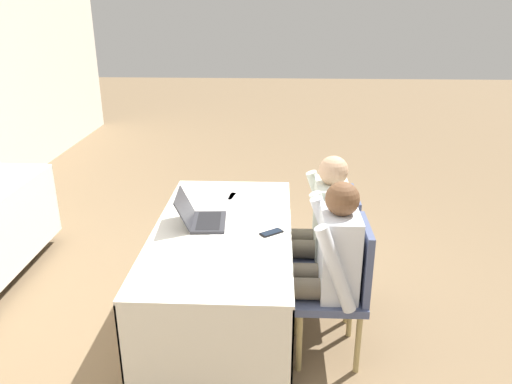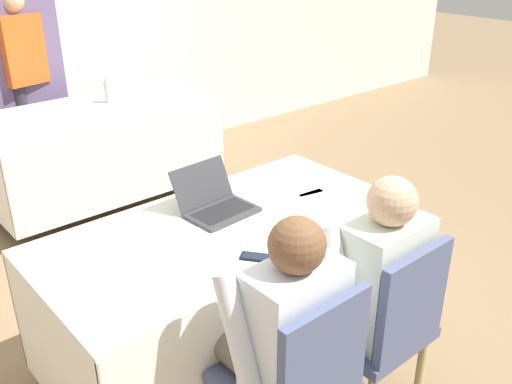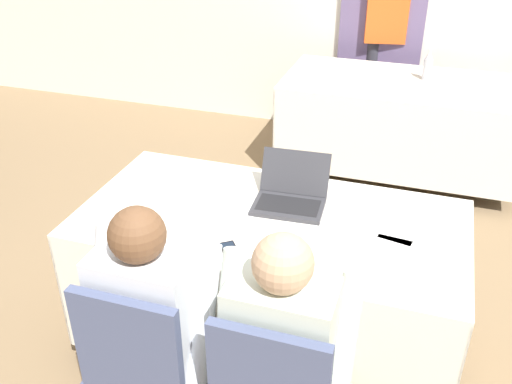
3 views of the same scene
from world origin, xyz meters
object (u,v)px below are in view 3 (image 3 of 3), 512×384
at_px(cell_phone, 231,252).
at_px(chair_near_left, 149,362).
at_px(person_checkered_shirt, 158,312).
at_px(water_bottle, 428,66).
at_px(person_red_shirt, 384,34).
at_px(laptop, 290,196).
at_px(person_white_shirt, 286,342).

xyz_separation_m(cell_phone, chair_near_left, (-0.18, -0.43, -0.26)).
bearing_deg(person_checkered_shirt, water_bottle, -105.64).
bearing_deg(person_red_shirt, cell_phone, -104.74).
bearing_deg(laptop, person_white_shirt, -79.35).
relative_size(chair_near_left, person_red_shirt, 0.57).
bearing_deg(water_bottle, cell_phone, -103.80).
bearing_deg(person_checkered_shirt, person_red_shirt, -96.42).
xyz_separation_m(chair_near_left, person_checkered_shirt, (-0.00, 0.10, 0.16)).
distance_m(chair_near_left, person_checkered_shirt, 0.19).
height_order(person_white_shirt, person_red_shirt, person_red_shirt).
distance_m(cell_phone, person_white_shirt, 0.48).
bearing_deg(chair_near_left, cell_phone, -112.46).
height_order(cell_phone, person_white_shirt, person_white_shirt).
bearing_deg(person_white_shirt, water_bottle, -95.83).
height_order(laptop, person_white_shirt, person_white_shirt).
xyz_separation_m(laptop, chair_near_left, (-0.31, -0.89, -0.29)).
relative_size(cell_phone, water_bottle, 0.67).
xyz_separation_m(water_bottle, person_white_shirt, (-0.29, -2.86, -0.20)).
relative_size(cell_phone, person_checkered_shirt, 0.13).
relative_size(water_bottle, person_white_shirt, 0.20).
bearing_deg(laptop, water_bottle, 72.91).
relative_size(cell_phone, person_red_shirt, 0.10).
relative_size(person_checkered_shirt, person_white_shirt, 1.00).
bearing_deg(chair_near_left, water_bottle, -105.11).
bearing_deg(cell_phone, person_red_shirt, 49.01).
distance_m(cell_phone, water_bottle, 2.61).
bearing_deg(person_red_shirt, person_checkered_shirt, -107.26).
bearing_deg(chair_near_left, person_checkered_shirt, -90.00).
relative_size(laptop, person_checkered_shirt, 0.30).
xyz_separation_m(laptop, person_white_shirt, (0.20, -0.79, -0.13)).
bearing_deg(laptop, cell_phone, -109.18).
height_order(person_checkered_shirt, person_white_shirt, same).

